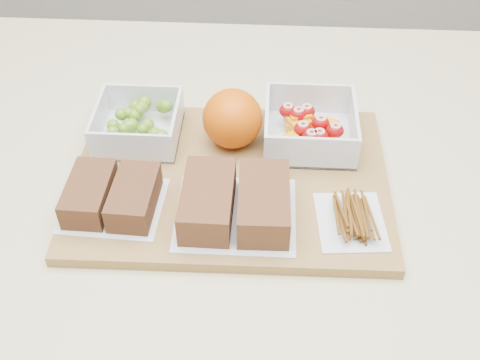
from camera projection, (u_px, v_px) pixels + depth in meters
The scene contains 7 objects.
cutting_board at pixel (231, 181), 0.81m from camera, with size 0.42×0.30×0.02m, color olive.
grape_container at pixel (139, 124), 0.85m from camera, with size 0.12×0.12×0.05m.
fruit_container at pixel (309, 129), 0.84m from camera, with size 0.13×0.13×0.05m.
orange at pixel (232, 119), 0.83m from camera, with size 0.08×0.08×0.08m, color #CE5304.
sandwich_bag_left at pixel (112, 196), 0.75m from camera, with size 0.13×0.12×0.04m.
sandwich_bag_center at pixel (236, 203), 0.74m from camera, with size 0.15×0.13×0.05m.
pretzel_bag at pixel (352, 216), 0.74m from camera, with size 0.09×0.11×0.02m.
Camera 1 is at (0.05, -0.56, 1.47)m, focal length 45.00 mm.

